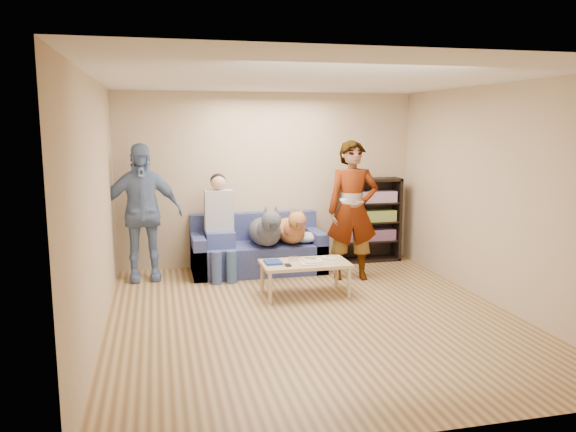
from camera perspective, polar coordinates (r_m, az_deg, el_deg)
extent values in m
plane|color=brown|center=(6.39, 2.50, -10.15)|extent=(5.00, 5.00, 0.00)
plane|color=white|center=(6.05, 2.68, 13.77)|extent=(5.00, 5.00, 0.00)
plane|color=tan|center=(8.50, -2.01, 3.71)|extent=(4.50, 0.00, 4.50)
plane|color=tan|center=(3.78, 12.99, -3.61)|extent=(4.50, 0.00, 4.50)
plane|color=tan|center=(5.89, -18.98, 0.71)|extent=(0.00, 5.00, 5.00)
plane|color=tan|center=(7.04, 20.52, 1.95)|extent=(0.00, 5.00, 5.00)
ellipsoid|color=silver|center=(8.17, 1.71, -2.18)|extent=(0.42, 0.36, 0.15)
imported|color=gray|center=(7.74, 6.57, 0.54)|extent=(0.77, 0.58, 1.91)
imported|color=#687EA6|center=(7.89, -14.71, 0.35)|extent=(1.13, 0.53, 1.88)
cube|color=white|center=(7.47, 5.67, 1.62)|extent=(0.06, 0.13, 0.03)
cube|color=navy|center=(7.01, -1.54, -4.70)|extent=(0.20, 0.26, 0.03)
cube|color=silver|center=(6.97, 2.35, -4.82)|extent=(0.26, 0.20, 0.02)
cube|color=#B0A98D|center=(7.00, 2.54, -4.66)|extent=(0.22, 0.17, 0.01)
cube|color=#B8B8BD|center=(7.13, 0.56, -4.35)|extent=(0.11, 0.06, 0.05)
cube|color=white|center=(7.22, 3.69, -4.28)|extent=(0.04, 0.13, 0.03)
cube|color=white|center=(7.17, 4.49, -4.39)|extent=(0.09, 0.06, 0.03)
cylinder|color=white|center=(7.09, 3.35, -4.58)|extent=(0.07, 0.07, 0.02)
cylinder|color=white|center=(7.16, 3.17, -4.43)|extent=(0.07, 0.07, 0.02)
cylinder|color=#BF521B|center=(6.90, 1.92, -5.00)|extent=(0.13, 0.06, 0.01)
cylinder|color=black|center=(7.25, 2.29, -4.29)|extent=(0.13, 0.08, 0.01)
cube|color=black|center=(6.88, -0.02, -5.01)|extent=(0.07, 0.12, 0.02)
cube|color=#515B93|center=(8.20, -3.07, -4.23)|extent=(1.90, 0.85, 0.42)
cube|color=#515B93|center=(8.44, -3.50, -1.01)|extent=(1.90, 0.18, 0.40)
cube|color=#515B93|center=(8.08, -9.10, -3.96)|extent=(0.18, 0.85, 0.58)
cube|color=#515B93|center=(8.37, 2.74, -3.39)|extent=(0.18, 0.85, 0.58)
cube|color=#425092|center=(7.98, -6.91, -2.32)|extent=(0.40, 0.38, 0.22)
cylinder|color=#3A4580|center=(7.63, -7.26, -5.33)|extent=(0.14, 0.14, 0.47)
cylinder|color=#3B5C83|center=(7.65, -5.76, -5.26)|extent=(0.14, 0.14, 0.47)
cube|color=#ADACB1|center=(8.01, -7.05, 0.56)|extent=(0.40, 0.24, 0.58)
sphere|color=tan|center=(7.96, -7.10, 3.40)|extent=(0.21, 0.21, 0.21)
ellipsoid|color=black|center=(7.98, -7.13, 3.64)|extent=(0.22, 0.22, 0.19)
ellipsoid|color=#4C4D57|center=(8.03, -2.42, -1.59)|extent=(0.44, 0.92, 0.38)
sphere|color=#474951|center=(7.70, -1.97, -1.39)|extent=(0.33, 0.33, 0.33)
sphere|color=#4C5056|center=(7.50, -1.71, -0.48)|extent=(0.27, 0.27, 0.27)
cube|color=black|center=(7.39, -1.51, -0.93)|extent=(0.08, 0.13, 0.08)
cone|color=#53555E|center=(7.49, -2.27, 0.59)|extent=(0.08, 0.08, 0.13)
cone|color=#494952|center=(7.52, -1.24, 0.63)|extent=(0.08, 0.08, 0.13)
cylinder|color=#4A4B54|center=(8.44, -2.96, -1.32)|extent=(0.05, 0.30, 0.18)
ellipsoid|color=#B37036|center=(8.18, 0.15, -1.48)|extent=(0.41, 0.85, 0.35)
sphere|color=#C8713D|center=(7.87, 0.65, -1.29)|extent=(0.31, 0.31, 0.31)
sphere|color=#C77C3C|center=(7.70, 0.94, -0.46)|extent=(0.25, 0.25, 0.25)
cube|color=#5A2E1F|center=(7.59, 1.16, -0.87)|extent=(0.08, 0.12, 0.07)
cone|color=#A95333|center=(7.68, 0.45, 0.50)|extent=(0.08, 0.08, 0.12)
cone|color=#C8693D|center=(7.71, 1.36, 0.53)|extent=(0.08, 0.08, 0.12)
cylinder|color=#B17736|center=(8.56, -0.46, -1.24)|extent=(0.05, 0.28, 0.16)
cube|color=tan|center=(7.06, 1.74, -4.87)|extent=(1.10, 0.60, 0.04)
cylinder|color=#D6BC83|center=(6.77, -1.84, -7.34)|extent=(0.05, 0.05, 0.38)
cylinder|color=tan|center=(7.03, 6.23, -6.76)|extent=(0.05, 0.05, 0.38)
cylinder|color=tan|center=(7.24, -2.63, -6.23)|extent=(0.05, 0.05, 0.38)
cylinder|color=tan|center=(7.48, 4.95, -5.74)|extent=(0.05, 0.05, 0.38)
cube|color=black|center=(8.69, 5.18, -0.53)|extent=(0.04, 0.34, 1.30)
cube|color=black|center=(9.04, 10.97, -0.28)|extent=(0.04, 0.34, 1.30)
cube|color=black|center=(8.77, 8.23, 3.66)|extent=(1.00, 0.34, 0.04)
cube|color=black|center=(8.98, 8.04, -4.37)|extent=(1.00, 0.34, 0.04)
cube|color=black|center=(9.00, 7.76, -0.23)|extent=(1.00, 0.02, 1.30)
cube|color=black|center=(8.91, 8.08, -2.49)|extent=(0.94, 0.32, 0.03)
cube|color=black|center=(8.86, 8.13, -0.59)|extent=(0.94, 0.32, 0.02)
cube|color=black|center=(8.81, 8.17, 1.33)|extent=(0.94, 0.32, 0.02)
cube|color=#B23333|center=(8.87, 8.15, -1.90)|extent=(0.84, 0.24, 0.17)
cube|color=gold|center=(8.82, 8.19, 0.01)|extent=(0.84, 0.24, 0.17)
cube|color=#994C99|center=(8.78, 8.24, 1.94)|extent=(0.84, 0.24, 0.17)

